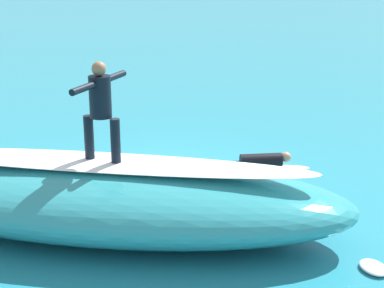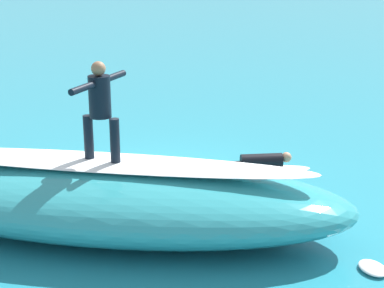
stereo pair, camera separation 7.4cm
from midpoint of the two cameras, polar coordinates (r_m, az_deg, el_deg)
name	(u,v)px [view 1 (the left image)]	position (r m, az deg, el deg)	size (l,w,h in m)	color
ground_plane	(158,181)	(12.88, -3.24, -3.36)	(120.00, 120.00, 0.00)	teal
wave_crest	(104,198)	(10.63, -8.17, -4.85)	(8.34, 2.82, 1.18)	teal
wave_foam_lip	(102,162)	(10.41, -8.32, -1.66)	(7.09, 0.99, 0.08)	white
surfboard_riding	(103,163)	(10.40, -8.25, -1.71)	(2.28, 0.50, 0.06)	yellow
surfer_riding	(101,104)	(10.12, -8.50, 3.58)	(0.68, 1.48, 1.65)	black
surfboard_paddling	(261,170)	(13.41, 6.08, -2.34)	(2.13, 0.50, 0.10)	#EAE5C6
surfer_paddling	(254,162)	(13.32, 5.53, -1.60)	(1.82, 0.54, 0.33)	black
foam_patch_near	(79,166)	(13.78, -10.36, -2.00)	(0.98, 0.79, 0.09)	white
foam_patch_mid	(374,267)	(9.89, 15.94, -10.71)	(0.54, 0.38, 0.09)	white
foam_patch_far	(21,203)	(12.06, -15.42, -5.14)	(0.53, 0.39, 0.16)	white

